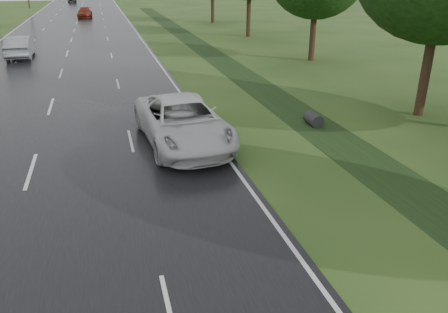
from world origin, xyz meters
TOP-DOWN VIEW (x-y plane):
  - road at (0.00, 45.00)m, footprint 14.00×180.00m
  - edge_stripe_east at (6.75, 45.00)m, footprint 0.12×180.00m
  - edge_stripe_west at (-6.75, 45.00)m, footprint 0.12×180.00m
  - center_line at (0.00, 45.00)m, footprint 0.12×180.00m
  - drainage_ditch at (11.50, 18.71)m, footprint 2.20×120.00m
  - white_pickup at (5.50, 9.20)m, footprint 3.40×6.54m
  - silver_sedan at (-3.36, 31.07)m, footprint 1.87×5.10m
  - far_car_red at (1.00, 63.26)m, footprint 2.18×4.83m

SIDE VIEW (x-z plane):
  - road at x=0.00m, z-range 0.00..0.04m
  - drainage_ditch at x=11.50m, z-range -0.24..0.32m
  - edge_stripe_east at x=6.75m, z-range 0.04..0.05m
  - edge_stripe_west at x=-6.75m, z-range 0.04..0.05m
  - center_line at x=0.00m, z-range 0.04..0.05m
  - far_car_red at x=1.00m, z-range 0.04..1.41m
  - silver_sedan at x=-3.36m, z-range 0.04..1.71m
  - white_pickup at x=5.50m, z-range 0.04..1.80m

